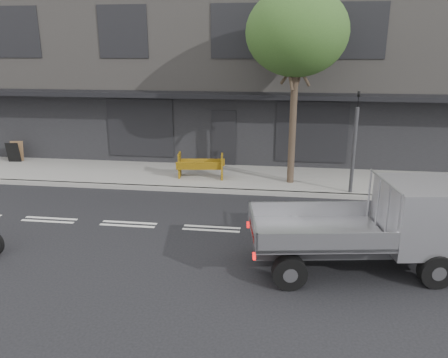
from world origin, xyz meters
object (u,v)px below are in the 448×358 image
(flatbed_ute, at_px, (402,219))
(sandwich_board, at_px, (13,152))
(street_tree, at_px, (297,33))
(construction_barrier, at_px, (199,167))
(traffic_light_pole, at_px, (354,148))

(flatbed_ute, distance_m, sandwich_board, 15.64)
(street_tree, bearing_deg, construction_barrier, -177.96)
(traffic_light_pole, xyz_separation_m, sandwich_board, (-13.55, 2.14, -1.08))
(flatbed_ute, bearing_deg, sandwich_board, 143.88)
(traffic_light_pole, xyz_separation_m, flatbed_ute, (0.35, -4.98, -0.44))
(street_tree, relative_size, construction_barrier, 3.93)
(sandwich_board, bearing_deg, street_tree, -15.52)
(flatbed_ute, relative_size, sandwich_board, 5.67)
(street_tree, height_order, sandwich_board, street_tree)
(street_tree, distance_m, traffic_light_pole, 4.23)
(construction_barrier, xyz_separation_m, sandwich_board, (-8.25, 1.41, -0.06))
(construction_barrier, bearing_deg, traffic_light_pole, -7.86)
(traffic_light_pole, distance_m, flatbed_ute, 5.02)
(traffic_light_pole, height_order, construction_barrier, traffic_light_pole)
(traffic_light_pole, height_order, flatbed_ute, traffic_light_pole)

